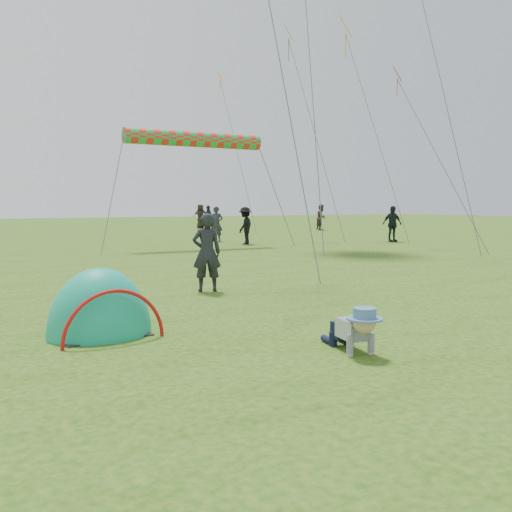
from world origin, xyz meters
TOP-DOWN VIEW (x-y plane):
  - ground at (0.00, 0.00)m, footprint 140.00×140.00m
  - crawling_toddler at (0.14, -0.16)m, footprint 0.69×0.88m
  - popup_tent at (-2.38, 2.33)m, footprint 1.59×1.36m
  - standing_adult at (0.58, 5.23)m, footprint 0.69×0.56m
  - crowd_person_2 at (12.99, 33.73)m, footprint 1.11×0.80m
  - crowd_person_3 at (7.85, 17.08)m, footprint 1.24×1.18m
  - crowd_person_8 at (13.04, 32.48)m, footprint 0.48×1.03m
  - crowd_person_10 at (12.81, 33.35)m, footprint 0.68×0.94m
  - crowd_person_12 at (7.56, 19.49)m, footprint 0.74×0.67m
  - crowd_person_13 at (18.94, 26.58)m, footprint 1.08×0.99m
  - crowd_person_14 at (14.79, 15.07)m, footprint 1.07×0.58m
  - rainbow_tube_kite at (5.19, 16.54)m, footprint 5.98×0.64m
  - diamond_kite_1 at (15.00, 19.14)m, footprint 1.37×1.37m
  - diamond_kite_3 at (12.23, 20.38)m, footprint 1.22×1.22m
  - diamond_kite_5 at (13.33, 13.37)m, footprint 0.80×0.80m
  - diamond_kite_8 at (12.74, 29.74)m, footprint 0.81×0.81m

SIDE VIEW (x-z plane):
  - ground at x=0.00m, z-range 0.00..0.00m
  - popup_tent at x=-2.38m, z-range -0.95..0.95m
  - crawling_toddler at x=0.14m, z-range 0.00..0.61m
  - standing_adult at x=0.58m, z-range 0.00..1.64m
  - crowd_person_3 at x=7.85m, z-range 0.00..1.69m
  - crowd_person_12 at x=7.56m, z-range 0.00..1.71m
  - crowd_person_8 at x=13.04m, z-range 0.00..1.71m
  - crowd_person_14 at x=14.79m, z-range 0.00..1.73m
  - crowd_person_2 at x=12.99m, z-range 0.00..1.75m
  - crowd_person_10 at x=12.81m, z-range 0.00..1.78m
  - crowd_person_13 at x=18.94m, z-range 0.00..1.78m
  - rainbow_tube_kite at x=5.19m, z-range 4.18..4.82m
  - diamond_kite_5 at x=13.33m, z-range 7.08..7.73m
  - diamond_kite_8 at x=12.74m, z-range 10.01..10.67m
  - diamond_kite_3 at x=12.23m, z-range 10.25..11.25m
  - diamond_kite_1 at x=15.00m, z-range 10.57..11.69m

